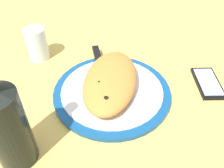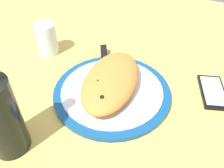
{
  "view_description": "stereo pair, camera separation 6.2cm",
  "coord_description": "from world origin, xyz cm",
  "views": [
    {
      "loc": [
        -44.71,
        -12.91,
        45.37
      ],
      "look_at": [
        0.0,
        0.0,
        3.61
      ],
      "focal_mm": 38.52,
      "sensor_mm": 36.0,
      "label": 1
    },
    {
      "loc": [
        -42.58,
        -18.78,
        45.37
      ],
      "look_at": [
        0.0,
        0.0,
        3.61
      ],
      "focal_mm": 38.52,
      "sensor_mm": 36.0,
      "label": 2
    }
  ],
  "objects": [
    {
      "name": "ground_plane",
      "position": [
        0.0,
        0.0,
        -1.5
      ],
      "size": [
        150.0,
        150.0,
        3.0
      ],
      "primitive_type": "cube",
      "color": "#DBB756"
    },
    {
      "name": "plate",
      "position": [
        0.0,
        0.0,
        0.77
      ],
      "size": [
        31.27,
        31.27,
        1.61
      ],
      "color": "navy",
      "rests_on": "ground_plane"
    },
    {
      "name": "calzone",
      "position": [
        0.67,
        0.64,
        4.16
      ],
      "size": [
        27.0,
        16.54,
        5.08
      ],
      "color": "orange",
      "rests_on": "plate"
    },
    {
      "name": "fork",
      "position": [
        0.88,
        -7.35,
        1.81
      ],
      "size": [
        15.92,
        4.61,
        0.4
      ],
      "color": "silver",
      "rests_on": "plate"
    },
    {
      "name": "knife",
      "position": [
        9.97,
        6.86,
        2.1
      ],
      "size": [
        22.12,
        12.77,
        1.2
      ],
      "color": "silver",
      "rests_on": "plate"
    },
    {
      "name": "smartphone",
      "position": [
        11.23,
        -24.79,
        0.56
      ],
      "size": [
        14.01,
        9.77,
        1.16
      ],
      "color": "black",
      "rests_on": "ground_plane"
    },
    {
      "name": "water_glass",
      "position": [
        9.81,
        26.99,
        4.44
      ],
      "size": [
        6.43,
        6.43,
        10.18
      ],
      "color": "silver",
      "rests_on": "ground_plane"
    }
  ]
}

